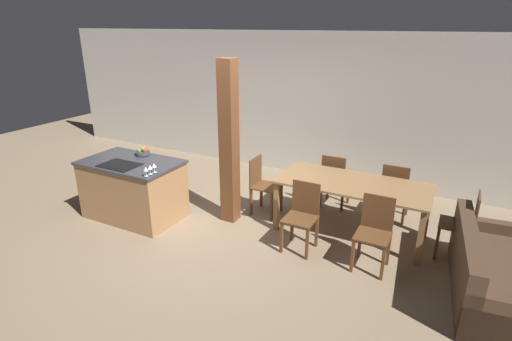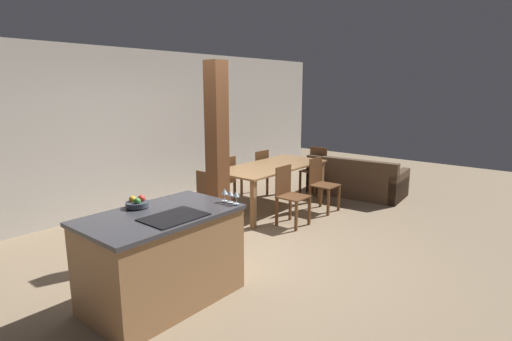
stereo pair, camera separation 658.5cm
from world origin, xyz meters
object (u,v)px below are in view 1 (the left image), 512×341
object	(u,v)px
dining_chair_near_right	(374,231)
dining_chair_far_left	(335,180)
fruit_bowl	(143,152)
dining_chair_foot_end	(463,224)
dining_chair_far_right	(395,190)
timber_post	(229,144)
wine_glass_middle	(150,167)
dining_table	(353,189)
dining_chair_head_end	(262,184)
kitchen_island	(133,189)
couch	(497,278)
wine_glass_near	(146,169)
dining_chair_near_left	(302,215)
wine_glass_far	(154,166)

from	to	relation	value
dining_chair_near_right	dining_chair_far_left	xyz separation A→B (m)	(-0.93, 1.40, 0.00)
fruit_bowl	dining_chair_foot_end	size ratio (longest dim) A/B	0.25
dining_chair_far_right	timber_post	distance (m)	2.57
wine_glass_middle	dining_chair_foot_end	bearing A→B (deg)	19.20
dining_table	dining_chair_head_end	distance (m)	1.42
dining_chair_head_end	kitchen_island	bearing A→B (deg)	121.75
wine_glass_middle	couch	distance (m)	4.33
wine_glass_middle	dining_table	xyz separation A→B (m)	(2.42, 1.33, -0.33)
wine_glass_near	fruit_bowl	bearing A→B (deg)	135.40
dining_table	dining_chair_near_left	distance (m)	0.87
dining_chair_near_right	dining_chair_near_left	bearing A→B (deg)	180.00
dining_chair_far_left	dining_chair_far_right	xyz separation A→B (m)	(0.93, 0.00, 0.00)
dining_chair_head_end	timber_post	bearing A→B (deg)	144.54
kitchen_island	dining_chair_head_end	bearing A→B (deg)	31.75
wine_glass_near	dining_chair_head_end	distance (m)	1.82
wine_glass_far	dining_chair_near_right	world-z (taller)	wine_glass_far
kitchen_island	wine_glass_near	world-z (taller)	wine_glass_near
dining_table	dining_chair_foot_end	xyz separation A→B (m)	(1.40, 0.00, -0.20)
fruit_bowl	dining_chair_near_left	world-z (taller)	fruit_bowl
wine_glass_far	dining_chair_far_right	xyz separation A→B (m)	(2.89, 1.95, -0.53)
dining_chair_head_end	dining_chair_foot_end	bearing A→B (deg)	-90.00
wine_glass_middle	dining_chair_far_right	bearing A→B (deg)	35.18
kitchen_island	timber_post	size ratio (longest dim) A/B	0.61
wine_glass_near	wine_glass_middle	distance (m)	0.08
dining_chair_far_left	dining_chair_foot_end	world-z (taller)	same
wine_glass_middle	dining_chair_far_left	xyz separation A→B (m)	(1.96, 2.04, -0.53)
couch	timber_post	xyz separation A→B (m)	(-3.51, 0.26, 0.94)
fruit_bowl	dining_chair_foot_end	bearing A→B (deg)	9.15
timber_post	kitchen_island	bearing A→B (deg)	-156.35
dining_chair_near_left	dining_chair_foot_end	distance (m)	2.00
timber_post	dining_chair_near_right	bearing A→B (deg)	-6.82
wine_glass_near	couch	distance (m)	4.34
dining_chair_near_left	dining_chair_far_right	distance (m)	1.68
fruit_bowl	dining_table	world-z (taller)	fruit_bowl
dining_chair_far_right	dining_chair_foot_end	xyz separation A→B (m)	(0.94, -0.70, 0.00)
wine_glass_near	dining_chair_far_left	bearing A→B (deg)	47.23
dining_table	wine_glass_far	bearing A→B (deg)	-152.68
kitchen_island	dining_chair_near_left	xyz separation A→B (m)	(2.62, 0.34, 0.02)
kitchen_island	dining_chair_foot_end	bearing A→B (deg)	13.03
wine_glass_near	dining_table	xyz separation A→B (m)	(2.42, 1.41, -0.33)
dining_chair_near_left	dining_chair_near_right	size ratio (longest dim) A/B	1.00
wine_glass_near	dining_table	distance (m)	2.83
wine_glass_near	wine_glass_far	xyz separation A→B (m)	(0.00, 0.16, 0.00)
wine_glass_near	kitchen_island	bearing A→B (deg)	150.24
wine_glass_far	dining_chair_far_right	world-z (taller)	wine_glass_far
wine_glass_far	dining_chair_head_end	bearing A→B (deg)	50.87
wine_glass_near	dining_chair_far_right	bearing A→B (deg)	36.24
dining_chair_near_right	kitchen_island	bearing A→B (deg)	-174.59
dining_table	dining_chair_near_left	xyz separation A→B (m)	(-0.46, -0.70, -0.20)
wine_glass_far	dining_chair_head_end	size ratio (longest dim) A/B	0.15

